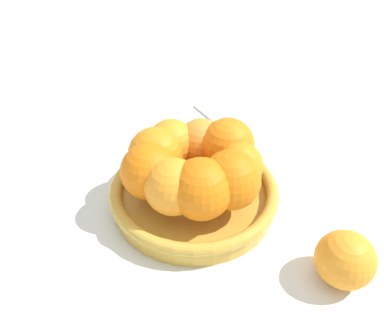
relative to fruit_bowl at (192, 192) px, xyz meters
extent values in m
plane|color=silver|center=(0.00, 0.00, -0.02)|extent=(4.00, 4.00, 0.00)
cylinder|color=gold|center=(0.00, 0.00, -0.01)|extent=(0.23, 0.23, 0.02)
torus|color=gold|center=(0.00, 0.00, 0.01)|extent=(0.24, 0.24, 0.02)
sphere|color=orange|center=(-0.01, 0.06, 0.06)|extent=(0.08, 0.08, 0.08)
sphere|color=orange|center=(-0.05, 0.04, 0.06)|extent=(0.08, 0.08, 0.08)
sphere|color=orange|center=(-0.06, 0.00, 0.05)|extent=(0.06, 0.06, 0.06)
sphere|color=orange|center=(-0.05, -0.04, 0.06)|extent=(0.08, 0.08, 0.08)
sphere|color=orange|center=(-0.01, -0.06, 0.05)|extent=(0.07, 0.07, 0.07)
sphere|color=orange|center=(0.03, -0.05, 0.05)|extent=(0.07, 0.07, 0.07)
sphere|color=orange|center=(0.05, -0.02, 0.06)|extent=(0.08, 0.08, 0.08)
sphere|color=orange|center=(0.06, 0.02, 0.06)|extent=(0.08, 0.08, 0.08)
sphere|color=orange|center=(0.03, 0.05, 0.05)|extent=(0.07, 0.07, 0.07)
sphere|color=orange|center=(-0.17, 0.13, 0.02)|extent=(0.07, 0.07, 0.07)
cube|color=silver|center=(-0.08, -0.26, -0.01)|extent=(0.16, 0.16, 0.01)
camera|label=1|loc=(0.00, 0.39, 0.36)|focal=35.00mm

